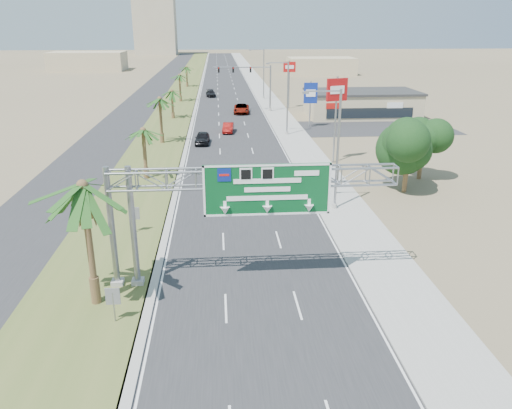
{
  "coord_description": "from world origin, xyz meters",
  "views": [
    {
      "loc": [
        -2.17,
        -16.97,
        14.79
      ],
      "look_at": [
        0.06,
        12.09,
        4.2
      ],
      "focal_mm": 35.0,
      "sensor_mm": 36.0,
      "label": 1
    }
  ],
  "objects_px": {
    "store_building": "(361,104)",
    "car_right_lane": "(241,109)",
    "pole_sign_red_far": "(289,71)",
    "car_far": "(211,93)",
    "palm_near": "(82,186)",
    "pole_sign_red_near": "(337,95)",
    "car_mid_lane": "(228,128)",
    "signal_mast": "(259,84)",
    "car_left_lane": "(202,138)",
    "sign_gantry": "(239,187)",
    "pole_sign_blue": "(311,95)"
  },
  "relations": [
    {
      "from": "car_right_lane",
      "to": "pole_sign_blue",
      "type": "distance_m",
      "value": 17.13
    },
    {
      "from": "pole_sign_red_far",
      "to": "car_mid_lane",
      "type": "bearing_deg",
      "value": -119.11
    },
    {
      "from": "store_building",
      "to": "car_far",
      "type": "bearing_deg",
      "value": 134.33
    },
    {
      "from": "car_right_lane",
      "to": "signal_mast",
      "type": "bearing_deg",
      "value": 27.38
    },
    {
      "from": "palm_near",
      "to": "car_far",
      "type": "bearing_deg",
      "value": 86.16
    },
    {
      "from": "car_far",
      "to": "sign_gantry",
      "type": "bearing_deg",
      "value": -92.07
    },
    {
      "from": "store_building",
      "to": "car_right_lane",
      "type": "height_order",
      "value": "store_building"
    },
    {
      "from": "palm_near",
      "to": "car_left_lane",
      "type": "relative_size",
      "value": 1.86
    },
    {
      "from": "store_building",
      "to": "pole_sign_red_far",
      "type": "height_order",
      "value": "pole_sign_red_far"
    },
    {
      "from": "store_building",
      "to": "car_far",
      "type": "relative_size",
      "value": 3.79
    },
    {
      "from": "car_mid_lane",
      "to": "car_far",
      "type": "height_order",
      "value": "car_far"
    },
    {
      "from": "pole_sign_red_near",
      "to": "car_far",
      "type": "bearing_deg",
      "value": 104.49
    },
    {
      "from": "car_right_lane",
      "to": "pole_sign_blue",
      "type": "bearing_deg",
      "value": -51.03
    },
    {
      "from": "pole_sign_red_far",
      "to": "car_right_lane",
      "type": "bearing_deg",
      "value": -151.71
    },
    {
      "from": "pole_sign_red_near",
      "to": "pole_sign_blue",
      "type": "xyz_separation_m",
      "value": [
        0.88,
        20.13,
        -2.58
      ]
    },
    {
      "from": "car_far",
      "to": "palm_near",
      "type": "bearing_deg",
      "value": -97.64
    },
    {
      "from": "sign_gantry",
      "to": "car_left_lane",
      "type": "distance_m",
      "value": 37.89
    },
    {
      "from": "signal_mast",
      "to": "car_far",
      "type": "bearing_deg",
      "value": 113.38
    },
    {
      "from": "sign_gantry",
      "to": "store_building",
      "type": "xyz_separation_m",
      "value": [
        23.06,
        56.07,
        -4.06
      ]
    },
    {
      "from": "signal_mast",
      "to": "car_left_lane",
      "type": "height_order",
      "value": "signal_mast"
    },
    {
      "from": "palm_near",
      "to": "pole_sign_red_near",
      "type": "relative_size",
      "value": 0.88
    },
    {
      "from": "store_building",
      "to": "car_right_lane",
      "type": "distance_m",
      "value": 20.55
    },
    {
      "from": "sign_gantry",
      "to": "signal_mast",
      "type": "height_order",
      "value": "signal_mast"
    },
    {
      "from": "signal_mast",
      "to": "car_left_lane",
      "type": "xyz_separation_m",
      "value": [
        -9.43,
        -24.66,
        -4.09
      ]
    },
    {
      "from": "car_mid_lane",
      "to": "pole_sign_red_far",
      "type": "bearing_deg",
      "value": 66.24
    },
    {
      "from": "pole_sign_red_far",
      "to": "car_far",
      "type": "bearing_deg",
      "value": 131.03
    },
    {
      "from": "signal_mast",
      "to": "store_building",
      "type": "bearing_deg",
      "value": -19.54
    },
    {
      "from": "palm_near",
      "to": "car_right_lane",
      "type": "height_order",
      "value": "palm_near"
    },
    {
      "from": "pole_sign_red_near",
      "to": "car_mid_lane",
      "type": "bearing_deg",
      "value": 123.15
    },
    {
      "from": "signal_mast",
      "to": "car_mid_lane",
      "type": "xyz_separation_m",
      "value": [
        -5.88,
        -17.58,
        -4.17
      ]
    },
    {
      "from": "car_right_lane",
      "to": "pole_sign_red_near",
      "type": "bearing_deg",
      "value": -71.83
    },
    {
      "from": "pole_sign_red_near",
      "to": "sign_gantry",
      "type": "bearing_deg",
      "value": -113.63
    },
    {
      "from": "palm_near",
      "to": "pole_sign_red_near",
      "type": "height_order",
      "value": "pole_sign_red_near"
    },
    {
      "from": "palm_near",
      "to": "store_building",
      "type": "height_order",
      "value": "palm_near"
    },
    {
      "from": "palm_near",
      "to": "car_mid_lane",
      "type": "xyz_separation_m",
      "value": [
        8.49,
        46.39,
        -6.25
      ]
    },
    {
      "from": "store_building",
      "to": "car_left_lane",
      "type": "xyz_separation_m",
      "value": [
        -26.26,
        -18.69,
        -1.24
      ]
    },
    {
      "from": "signal_mast",
      "to": "car_mid_lane",
      "type": "relative_size",
      "value": 2.48
    },
    {
      "from": "car_left_lane",
      "to": "car_mid_lane",
      "type": "height_order",
      "value": "car_left_lane"
    },
    {
      "from": "sign_gantry",
      "to": "store_building",
      "type": "distance_m",
      "value": 60.77
    },
    {
      "from": "store_building",
      "to": "pole_sign_blue",
      "type": "bearing_deg",
      "value": -139.13
    },
    {
      "from": "sign_gantry",
      "to": "car_far",
      "type": "xyz_separation_m",
      "value": [
        -2.49,
        82.23,
        -5.37
      ]
    },
    {
      "from": "sign_gantry",
      "to": "car_right_lane",
      "type": "bearing_deg",
      "value": 87.11
    },
    {
      "from": "pole_sign_blue",
      "to": "sign_gantry",
      "type": "bearing_deg",
      "value": -105.07
    },
    {
      "from": "car_right_lane",
      "to": "pole_sign_blue",
      "type": "relative_size",
      "value": 0.83
    },
    {
      "from": "palm_near",
      "to": "store_building",
      "type": "bearing_deg",
      "value": 61.72
    },
    {
      "from": "store_building",
      "to": "car_left_lane",
      "type": "bearing_deg",
      "value": -144.56
    },
    {
      "from": "car_right_lane",
      "to": "car_mid_lane",
      "type": "bearing_deg",
      "value": -95.85
    },
    {
      "from": "sign_gantry",
      "to": "pole_sign_red_far",
      "type": "bearing_deg",
      "value": 79.56
    },
    {
      "from": "car_left_lane",
      "to": "car_mid_lane",
      "type": "xyz_separation_m",
      "value": [
        3.55,
        7.08,
        -0.08
      ]
    },
    {
      "from": "car_far",
      "to": "car_mid_lane",
      "type": "bearing_deg",
      "value": -89.49
    }
  ]
}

